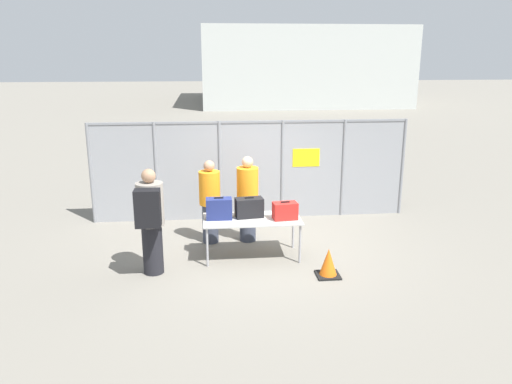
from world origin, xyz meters
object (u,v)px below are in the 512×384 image
traveler_hooded (150,218)px  security_worker_near (248,198)px  suitcase_navy (219,209)px  utility_trailer (309,177)px  suitcase_black (249,208)px  traffic_cone (328,264)px  inspection_table (252,221)px  security_worker_far (210,201)px  suitcase_red (285,211)px

traveler_hooded → security_worker_near: size_ratio=1.06×
suitcase_navy → utility_trailer: bearing=59.2°
suitcase_navy → security_worker_near: (0.57, 0.79, -0.05)m
suitcase_black → utility_trailer: suitcase_black is taller
traffic_cone → traveler_hooded: bearing=172.9°
suitcase_black → utility_trailer: (1.91, 4.06, -0.47)m
inspection_table → suitcase_navy: size_ratio=3.81×
security_worker_far → inspection_table: bearing=147.9°
utility_trailer → security_worker_near: bearing=-119.5°
suitcase_black → suitcase_red: bearing=-16.2°
utility_trailer → security_worker_far: bearing=-128.0°
suitcase_navy → suitcase_red: (1.16, -0.13, -0.04)m
inspection_table → utility_trailer: size_ratio=0.45×
inspection_table → traffic_cone: bearing=-38.5°
security_worker_near → utility_trailer: (1.88, 3.32, -0.43)m
inspection_table → traffic_cone: (1.18, -0.94, -0.46)m
inspection_table → traffic_cone: inspection_table is taller
suitcase_red → security_worker_far: size_ratio=0.28×
traveler_hooded → traffic_cone: bearing=-12.7°
suitcase_navy → utility_trailer: (2.45, 4.11, -0.48)m
suitcase_red → traveler_hooded: 2.34m
suitcase_navy → security_worker_far: bearing=101.4°
suitcase_navy → security_worker_far: 0.79m
suitcase_navy → suitcase_black: bearing=5.5°
inspection_table → utility_trailer: 4.56m
security_worker_near → inspection_table: bearing=103.1°
suitcase_black → security_worker_far: security_worker_far is taller
security_worker_far → utility_trailer: 4.26m
utility_trailer → traffic_cone: utility_trailer is taller
suitcase_black → security_worker_near: size_ratio=0.31×
suitcase_red → traveler_hooded: size_ratio=0.25×
suitcase_black → traffic_cone: bearing=-40.2°
security_worker_near → suitcase_red: bearing=134.9°
suitcase_navy → security_worker_near: bearing=54.2°
inspection_table → security_worker_near: size_ratio=1.03×
security_worker_near → utility_trailer: bearing=-107.2°
suitcase_black → traveler_hooded: size_ratio=0.29×
suitcase_black → suitcase_red: 0.65m
suitcase_navy → suitcase_black: (0.54, 0.05, -0.01)m
inspection_table → security_worker_far: security_worker_far is taller
suitcase_navy → traffic_cone: size_ratio=0.95×
security_worker_near → security_worker_far: (-0.73, -0.02, -0.03)m
security_worker_near → traffic_cone: size_ratio=3.50×
inspection_table → traveler_hooded: size_ratio=0.97×
inspection_table → security_worker_far: 1.11m
suitcase_black → security_worker_near: bearing=87.5°
security_worker_near → utility_trailer: size_ratio=0.44×
utility_trailer → suitcase_red: bearing=-106.9°
traveler_hooded → security_worker_far: bearing=49.5°
suitcase_navy → security_worker_far: security_worker_far is taller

